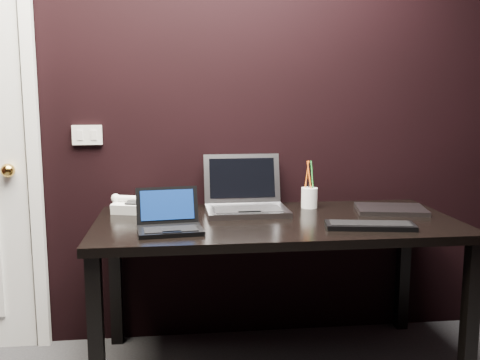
{
  "coord_description": "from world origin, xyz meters",
  "views": [
    {
      "loc": [
        -0.16,
        -1.03,
        1.32
      ],
      "look_at": [
        0.12,
        1.35,
        0.94
      ],
      "focal_mm": 40.0,
      "sensor_mm": 36.0,
      "label": 1
    }
  ],
  "objects": [
    {
      "name": "desk_phone",
      "position": [
        -0.39,
        1.64,
        0.78
      ],
      "size": [
        0.21,
        0.19,
        0.1
      ],
      "color": "white",
      "rests_on": "desk"
    },
    {
      "name": "ext_keyboard",
      "position": [
        0.68,
        1.18,
        0.75
      ],
      "size": [
        0.41,
        0.2,
        0.02
      ],
      "color": "black",
      "rests_on": "desk"
    },
    {
      "name": "pen_cup",
      "position": [
        0.52,
        1.64,
        0.8
      ],
      "size": [
        0.09,
        0.09,
        0.25
      ],
      "color": "white",
      "rests_on": "desk"
    },
    {
      "name": "silver_laptop",
      "position": [
        0.18,
        1.59,
        0.79
      ],
      "size": [
        0.4,
        0.37,
        0.28
      ],
      "color": "#98989D",
      "rests_on": "desk"
    },
    {
      "name": "mobile_phone",
      "position": [
        -0.32,
        1.47,
        0.77
      ],
      "size": [
        0.05,
        0.04,
        0.09
      ],
      "color": "black",
      "rests_on": "desk"
    },
    {
      "name": "netbook",
      "position": [
        -0.2,
        1.24,
        0.78
      ],
      "size": [
        0.3,
        0.27,
        0.18
      ],
      "color": "black",
      "rests_on": "desk"
    },
    {
      "name": "closed_laptop",
      "position": [
        0.91,
        1.5,
        0.75
      ],
      "size": [
        0.38,
        0.31,
        0.02
      ],
      "color": "#9E9EA4",
      "rests_on": "desk"
    },
    {
      "name": "wall_back",
      "position": [
        0.0,
        1.8,
        1.3
      ],
      "size": [
        4.0,
        0.0,
        4.0
      ],
      "primitive_type": "plane",
      "rotation": [
        1.57,
        0.0,
        0.0
      ],
      "color": "black",
      "rests_on": "ground"
    },
    {
      "name": "desk",
      "position": [
        0.3,
        1.4,
        0.66
      ],
      "size": [
        1.7,
        0.8,
        0.74
      ],
      "color": "black",
      "rests_on": "ground"
    },
    {
      "name": "wall_switch",
      "position": [
        -0.62,
        1.79,
        1.12
      ],
      "size": [
        0.15,
        0.02,
        0.1
      ],
      "color": "silver",
      "rests_on": "wall_back"
    }
  ]
}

